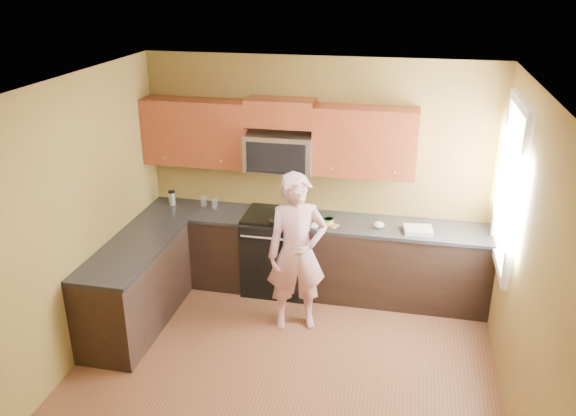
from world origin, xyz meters
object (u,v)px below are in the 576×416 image
(microwave, at_px, (280,170))
(stove, at_px, (278,252))
(woman, at_px, (297,253))
(butter_tub, at_px, (328,224))
(travel_mug, at_px, (172,205))
(frying_pan, at_px, (279,223))

(microwave, bearing_deg, stove, -90.00)
(woman, bearing_deg, butter_tub, 51.41)
(butter_tub, xyz_separation_m, travel_mug, (-1.93, 0.17, -0.00))
(travel_mug, bearing_deg, woman, -25.87)
(stove, height_order, butter_tub, butter_tub)
(travel_mug, bearing_deg, frying_pan, -13.57)
(stove, xyz_separation_m, frying_pan, (0.07, -0.24, 0.47))
(woman, relative_size, frying_pan, 4.14)
(woman, bearing_deg, microwave, 94.50)
(frying_pan, bearing_deg, microwave, 79.75)
(woman, relative_size, butter_tub, 15.06)
(frying_pan, relative_size, travel_mug, 2.36)
(microwave, distance_m, butter_tub, 0.82)
(stove, relative_size, butter_tub, 8.37)
(frying_pan, bearing_deg, stove, 85.38)
(woman, relative_size, travel_mug, 9.77)
(woman, xyz_separation_m, frying_pan, (-0.30, 0.48, 0.10))
(microwave, relative_size, butter_tub, 6.70)
(stove, height_order, frying_pan, frying_pan)
(woman, distance_m, butter_tub, 0.69)
(woman, height_order, butter_tub, woman)
(stove, bearing_deg, woman, -63.01)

